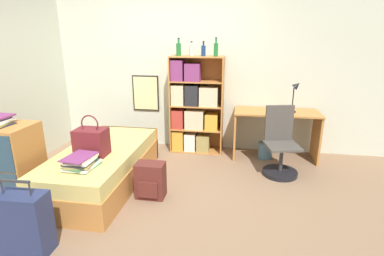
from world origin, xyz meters
TOP-DOWN VIEW (x-y plane):
  - ground_plane at (0.00, 0.00)m, footprint 14.00×14.00m
  - wall_back at (-0.00, 1.60)m, footprint 10.00×0.09m
  - bed at (-0.67, 0.02)m, footprint 0.90×1.93m
  - handbag at (-0.67, -0.21)m, footprint 0.36×0.25m
  - book_stack_on_bed at (-0.63, -0.55)m, footprint 0.34×0.38m
  - suitcase at (-0.78, -1.31)m, footprint 0.47×0.24m
  - dresser at (-1.57, -0.49)m, footprint 0.63×0.53m
  - bookcase at (0.28, 1.37)m, footprint 0.84×0.36m
  - bottle_green at (0.05, 1.39)m, footprint 0.08×0.08m
  - bottle_brown at (0.25, 1.39)m, footprint 0.07×0.07m
  - bottle_clear at (0.43, 1.38)m, footprint 0.07×0.07m
  - bottle_blue at (0.62, 1.33)m, footprint 0.07×0.07m
  - desk at (1.57, 1.27)m, footprint 1.26×0.56m
  - desk_lamp at (1.81, 1.26)m, footprint 0.17×0.12m
  - desk_chair at (1.59, 0.69)m, footprint 0.51×0.51m
  - backpack at (0.03, -0.22)m, footprint 0.33×0.24m
  - waste_bin at (1.44, 1.22)m, footprint 0.22×0.22m

SIDE VIEW (x-z plane):
  - ground_plane at x=0.00m, z-range 0.00..0.00m
  - waste_bin at x=1.44m, z-range 0.00..0.25m
  - backpack at x=0.03m, z-range 0.00..0.42m
  - bed at x=-0.67m, z-range 0.00..0.48m
  - suitcase at x=-0.78m, z-range -0.06..0.63m
  - desk_chair at x=1.59m, z-range -0.17..0.77m
  - dresser at x=-1.57m, z-range 0.00..0.89m
  - desk at x=1.57m, z-range 0.15..0.90m
  - book_stack_on_bed at x=-0.63m, z-range 0.48..0.60m
  - handbag at x=-0.67m, z-range 0.40..0.89m
  - bookcase at x=0.28m, z-range -0.05..1.49m
  - desk_lamp at x=1.81m, z-range 0.83..1.30m
  - wall_back at x=0.00m, z-range 0.00..2.60m
  - bottle_brown at x=0.25m, z-range 1.51..1.73m
  - bottle_clear at x=0.43m, z-range 1.51..1.74m
  - bottle_green at x=0.05m, z-range 1.51..1.78m
  - bottle_blue at x=0.62m, z-range 1.51..1.78m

